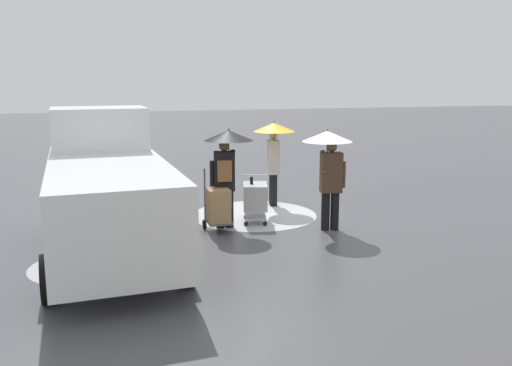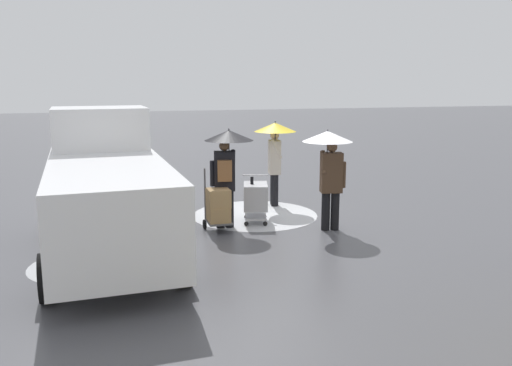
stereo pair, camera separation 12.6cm
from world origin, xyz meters
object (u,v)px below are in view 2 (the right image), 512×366
Objects in this scene: pedestrian_pink_side at (227,156)px; pedestrian_black_side at (329,157)px; hand_dolly_boxes at (218,206)px; shopping_cart_vendor at (256,198)px; pedestrian_white_side at (275,144)px; cargo_van_parked_right at (108,192)px.

pedestrian_black_side is at bearing 159.07° from pedestrian_pink_side.
pedestrian_black_side reaches higher than hand_dolly_boxes.
pedestrian_pink_side is (0.70, 0.24, 1.00)m from shopping_cart_vendor.
pedestrian_pink_side and pedestrian_white_side have the same top height.
cargo_van_parked_right is 2.53× the size of pedestrian_white_side.
cargo_van_parked_right is 4.13× the size of hand_dolly_boxes.
shopping_cart_vendor is at bearing 57.54° from pedestrian_white_side.
pedestrian_pink_side is 1.00× the size of pedestrian_white_side.
cargo_van_parked_right is 3.55m from shopping_cart_vendor.
hand_dolly_boxes is at bearing -156.19° from cargo_van_parked_right.
cargo_van_parked_right is at bearing 24.98° from shopping_cart_vendor.
pedestrian_black_side is (-4.48, -0.47, 0.39)m from cargo_van_parked_right.
pedestrian_white_side is at bearing -134.02° from hand_dolly_boxes.
pedestrian_white_side is at bearing -122.46° from shopping_cart_vendor.
pedestrian_black_side is (-1.31, 1.01, 1.00)m from shopping_cart_vendor.
pedestrian_pink_side and pedestrian_black_side have the same top height.
shopping_cart_vendor is 1.08m from hand_dolly_boxes.
pedestrian_pink_side is 2.31m from pedestrian_white_side.
pedestrian_black_side is 1.00× the size of pedestrian_white_side.
cargo_van_parked_right reaches higher than pedestrian_white_side.
hand_dolly_boxes is 0.61× the size of pedestrian_pink_side.
cargo_van_parked_right is at bearing 6.00° from pedestrian_black_side.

